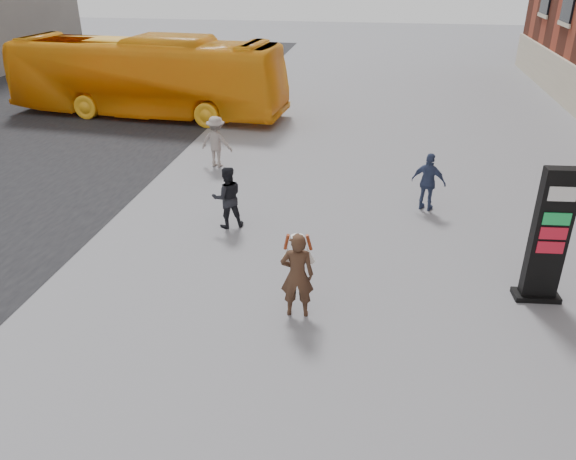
% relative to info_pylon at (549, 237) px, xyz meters
% --- Properties ---
extents(ground, '(100.00, 100.00, 0.00)m').
position_rel_info_pylon_xyz_m(ground, '(-4.72, -1.32, -1.33)').
color(ground, '#9E9EA3').
extents(info_pylon, '(0.89, 0.50, 2.67)m').
position_rel_info_pylon_xyz_m(info_pylon, '(0.00, 0.00, 0.00)').
color(info_pylon, black).
rests_on(info_pylon, ground).
extents(woman, '(0.67, 0.62, 1.67)m').
position_rel_info_pylon_xyz_m(woman, '(-4.50, -1.28, -0.48)').
color(woman, '#43291E').
rests_on(woman, ground).
extents(bus, '(11.50, 3.58, 3.15)m').
position_rel_info_pylon_xyz_m(bus, '(-12.63, 11.91, 0.24)').
color(bus, '#F9A417').
rests_on(bus, road).
extents(pedestrian_a, '(0.92, 0.84, 1.53)m').
position_rel_info_pylon_xyz_m(pedestrian_a, '(-6.71, 2.15, -0.57)').
color(pedestrian_a, black).
rests_on(pedestrian_a, ground).
extents(pedestrian_b, '(1.12, 0.77, 1.58)m').
position_rel_info_pylon_xyz_m(pedestrian_b, '(-8.17, 6.32, -0.54)').
color(pedestrian_b, gray).
rests_on(pedestrian_b, ground).
extents(pedestrian_c, '(0.97, 0.67, 1.52)m').
position_rel_info_pylon_xyz_m(pedestrian_c, '(-1.88, 3.97, -0.57)').
color(pedestrian_c, '#354165').
rests_on(pedestrian_c, ground).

